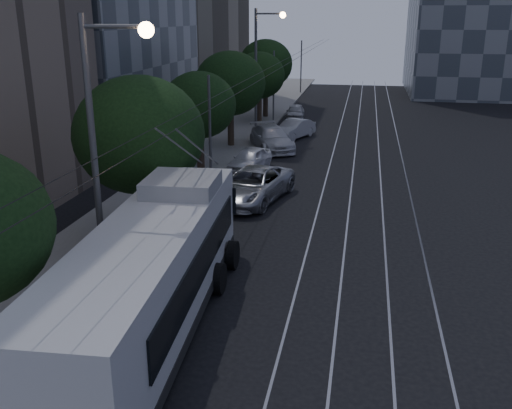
{
  "coord_description": "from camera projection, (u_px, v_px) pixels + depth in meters",
  "views": [
    {
      "loc": [
        2.16,
        -16.99,
        8.74
      ],
      "look_at": [
        -1.56,
        2.55,
        2.11
      ],
      "focal_mm": 40.0,
      "sensor_mm": 36.0,
      "label": 1
    }
  ],
  "objects": [
    {
      "name": "tree_5",
      "position": [
        266.0,
        64.0,
        49.45
      ],
      "size": [
        4.66,
        4.66,
        6.8
      ],
      "color": "black",
      "rests_on": "ground"
    },
    {
      "name": "pickup_silver",
      "position": [
        253.0,
        185.0,
        27.97
      ],
      "size": [
        3.88,
        6.22,
        1.6
      ],
      "primitive_type": "imported",
      "rotation": [
        0.0,
        0.0,
        -0.23
      ],
      "color": "#A7A9AF",
      "rests_on": "ground"
    },
    {
      "name": "ground",
      "position": [
        288.0,
        291.0,
        18.98
      ],
      "size": [
        120.0,
        120.0,
        0.0
      ],
      "primitive_type": "plane",
      "color": "black",
      "rests_on": "ground"
    },
    {
      "name": "car_white_d",
      "position": [
        295.0,
        112.0,
        50.04
      ],
      "size": [
        1.82,
        3.91,
        1.3
      ],
      "primitive_type": "imported",
      "rotation": [
        0.0,
        0.0,
        0.08
      ],
      "color": "#AEAEB2",
      "rests_on": "ground"
    },
    {
      "name": "tree_4",
      "position": [
        259.0,
        76.0,
        46.78
      ],
      "size": [
        4.23,
        4.23,
        5.94
      ],
      "color": "black",
      "rests_on": "ground"
    },
    {
      "name": "tree_1",
      "position": [
        139.0,
        135.0,
        22.44
      ],
      "size": [
        5.17,
        5.17,
        6.58
      ],
      "color": "black",
      "rests_on": "ground"
    },
    {
      "name": "tree_3",
      "position": [
        230.0,
        84.0,
        38.3
      ],
      "size": [
        4.78,
        4.78,
        6.52
      ],
      "color": "black",
      "rests_on": "ground"
    },
    {
      "name": "car_white_b",
      "position": [
        272.0,
        138.0,
        38.71
      ],
      "size": [
        4.21,
        5.82,
        1.57
      ],
      "primitive_type": "imported",
      "rotation": [
        0.0,
        0.0,
        0.42
      ],
      "color": "silver",
      "rests_on": "ground"
    },
    {
      "name": "car_white_c",
      "position": [
        294.0,
        129.0,
        42.29
      ],
      "size": [
        3.03,
        4.44,
        1.38
      ],
      "primitive_type": "imported",
      "rotation": [
        0.0,
        0.0,
        -0.41
      ],
      "color": "#ADAEB1",
      "rests_on": "ground"
    },
    {
      "name": "streetlamp_far",
      "position": [
        261.0,
        61.0,
        41.28
      ],
      "size": [
        2.25,
        0.44,
        9.2
      ],
      "color": "#555557",
      "rests_on": "ground"
    },
    {
      "name": "tram_rails",
      "position": [
        367.0,
        156.0,
        37.18
      ],
      "size": [
        4.52,
        90.0,
        0.02
      ],
      "color": "#97979F",
      "rests_on": "ground"
    },
    {
      "name": "overhead_wires",
      "position": [
        255.0,
        99.0,
        37.41
      ],
      "size": [
        2.23,
        90.0,
        6.0
      ],
      "color": "black",
      "rests_on": "ground"
    },
    {
      "name": "car_white_a",
      "position": [
        250.0,
        159.0,
        33.44
      ],
      "size": [
        2.37,
        4.24,
        1.36
      ],
      "primitive_type": "imported",
      "rotation": [
        0.0,
        0.0,
        -0.2
      ],
      "color": "white",
      "rests_on": "ground"
    },
    {
      "name": "trolleybus",
      "position": [
        153.0,
        274.0,
        16.16
      ],
      "size": [
        3.42,
        12.86,
        5.63
      ],
      "rotation": [
        0.0,
        0.0,
        0.06
      ],
      "color": "#B9B9BB",
      "rests_on": "ground"
    },
    {
      "name": "streetlamp_near",
      "position": [
        105.0,
        138.0,
        16.5
      ],
      "size": [
        2.17,
        0.44,
        8.8
      ],
      "color": "#555557",
      "rests_on": "ground"
    },
    {
      "name": "sidewalk",
      "position": [
        218.0,
        148.0,
        38.93
      ],
      "size": [
        5.0,
        90.0,
        0.15
      ],
      "primitive_type": "cube",
      "color": "gray",
      "rests_on": "ground"
    },
    {
      "name": "tree_2",
      "position": [
        199.0,
        105.0,
        32.04
      ],
      "size": [
        4.18,
        4.18,
        5.81
      ],
      "color": "black",
      "rests_on": "ground"
    }
  ]
}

